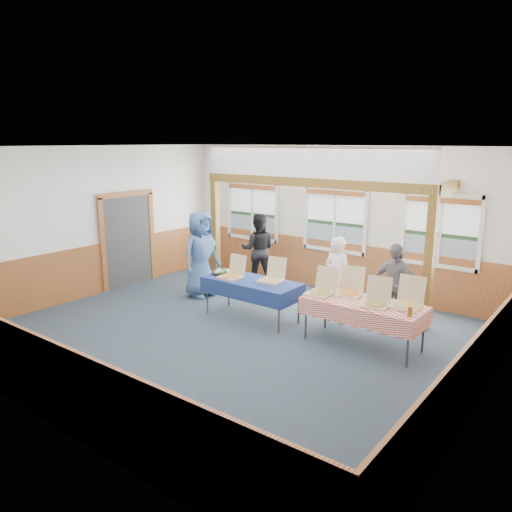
{
  "coord_description": "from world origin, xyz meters",
  "views": [
    {
      "loc": [
        5.23,
        -6.25,
        3.3
      ],
      "look_at": [
        -0.31,
        1.0,
        1.18
      ],
      "focal_mm": 35.0,
      "sensor_mm": 36.0,
      "label": 1
    }
  ],
  "objects_px": {
    "woman_black": "(258,249)",
    "man_blue": "(201,254)",
    "person_grey": "(394,286)",
    "table_right": "(364,305)",
    "table_left": "(252,283)",
    "woman_white": "(338,280)"
  },
  "relations": [
    {
      "from": "woman_white",
      "to": "person_grey",
      "type": "xyz_separation_m",
      "value": [
        0.95,
        0.33,
        -0.03
      ]
    },
    {
      "from": "table_left",
      "to": "man_blue",
      "type": "height_order",
      "value": "man_blue"
    },
    {
      "from": "woman_black",
      "to": "man_blue",
      "type": "relative_size",
      "value": 0.91
    },
    {
      "from": "woman_black",
      "to": "person_grey",
      "type": "relative_size",
      "value": 1.08
    },
    {
      "from": "person_grey",
      "to": "table_right",
      "type": "bearing_deg",
      "value": -83.64
    },
    {
      "from": "table_left",
      "to": "woman_white",
      "type": "height_order",
      "value": "woman_white"
    },
    {
      "from": "table_left",
      "to": "woman_black",
      "type": "bearing_deg",
      "value": 113.99
    },
    {
      "from": "woman_white",
      "to": "person_grey",
      "type": "height_order",
      "value": "woman_white"
    },
    {
      "from": "table_left",
      "to": "woman_black",
      "type": "height_order",
      "value": "woman_black"
    },
    {
      "from": "man_blue",
      "to": "person_grey",
      "type": "relative_size",
      "value": 1.19
    },
    {
      "from": "woman_white",
      "to": "person_grey",
      "type": "distance_m",
      "value": 1.0
    },
    {
      "from": "table_right",
      "to": "woman_white",
      "type": "relative_size",
      "value": 1.24
    },
    {
      "from": "table_left",
      "to": "person_grey",
      "type": "xyz_separation_m",
      "value": [
        2.29,
        1.17,
        0.08
      ]
    },
    {
      "from": "table_right",
      "to": "woman_black",
      "type": "height_order",
      "value": "woman_black"
    },
    {
      "from": "table_right",
      "to": "table_left",
      "type": "bearing_deg",
      "value": -172.39
    },
    {
      "from": "man_blue",
      "to": "person_grey",
      "type": "distance_m",
      "value": 4.1
    },
    {
      "from": "table_left",
      "to": "table_right",
      "type": "height_order",
      "value": "same"
    },
    {
      "from": "woman_black",
      "to": "man_blue",
      "type": "xyz_separation_m",
      "value": [
        -0.44,
        -1.45,
        0.09
      ]
    },
    {
      "from": "table_left",
      "to": "man_blue",
      "type": "bearing_deg",
      "value": 154.8
    },
    {
      "from": "table_right",
      "to": "man_blue",
      "type": "bearing_deg",
      "value": 179.84
    },
    {
      "from": "woman_black",
      "to": "man_blue",
      "type": "bearing_deg",
      "value": 40.9
    },
    {
      "from": "table_left",
      "to": "man_blue",
      "type": "xyz_separation_m",
      "value": [
        -1.75,
        0.47,
        0.23
      ]
    }
  ]
}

